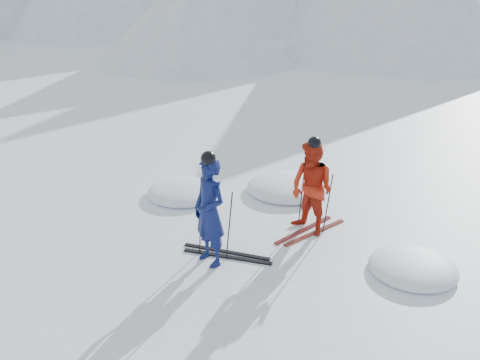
% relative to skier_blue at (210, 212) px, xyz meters
% --- Properties ---
extents(ground, '(160.00, 160.00, 0.00)m').
position_rel_skier_blue_xyz_m(ground, '(1.61, 0.85, -1.01)').
color(ground, white).
rests_on(ground, ground).
extents(skier_blue, '(0.86, 0.72, 2.01)m').
position_rel_skier_blue_xyz_m(skier_blue, '(0.00, 0.00, 0.00)').
color(skier_blue, '#0C154A').
rests_on(skier_blue, ground).
extents(skier_red, '(1.12, 0.99, 1.90)m').
position_rel_skier_blue_xyz_m(skier_red, '(1.16, 1.94, -0.05)').
color(skier_red, '#B4220E').
rests_on(skier_red, ground).
extents(pole_blue_left, '(0.13, 0.09, 1.34)m').
position_rel_skier_blue_xyz_m(pole_blue_left, '(-0.30, 0.15, -0.34)').
color(pole_blue_left, black).
rests_on(pole_blue_left, ground).
extents(pole_blue_right, '(0.13, 0.08, 1.34)m').
position_rel_skier_blue_xyz_m(pole_blue_right, '(0.25, 0.25, -0.34)').
color(pole_blue_right, black).
rests_on(pole_blue_right, ground).
extents(pole_red_left, '(0.13, 0.10, 1.27)m').
position_rel_skier_blue_xyz_m(pole_red_left, '(0.86, 2.19, -0.37)').
color(pole_red_left, black).
rests_on(pole_red_left, ground).
extents(pole_red_right, '(0.13, 0.09, 1.27)m').
position_rel_skier_blue_xyz_m(pole_red_right, '(1.46, 2.09, -0.37)').
color(pole_red_right, black).
rests_on(pole_red_right, ground).
extents(ski_worn_left, '(0.61, 1.64, 0.03)m').
position_rel_skier_blue_xyz_m(ski_worn_left, '(1.04, 1.94, -0.99)').
color(ski_worn_left, black).
rests_on(ski_worn_left, ground).
extents(ski_worn_right, '(0.72, 1.61, 0.03)m').
position_rel_skier_blue_xyz_m(ski_worn_right, '(1.28, 1.94, -0.99)').
color(ski_worn_right, black).
rests_on(ski_worn_right, ground).
extents(ski_loose_a, '(1.69, 0.36, 0.03)m').
position_rel_skier_blue_xyz_m(ski_loose_a, '(0.09, 0.42, -0.99)').
color(ski_loose_a, black).
rests_on(ski_loose_a, ground).
extents(ski_loose_b, '(1.69, 0.42, 0.03)m').
position_rel_skier_blue_xyz_m(ski_loose_b, '(0.19, 0.27, -0.99)').
color(ski_loose_b, black).
rests_on(ski_loose_b, ground).
extents(snow_lumps, '(9.14, 6.32, 0.42)m').
position_rel_skier_blue_xyz_m(snow_lumps, '(0.59, 2.32, -1.01)').
color(snow_lumps, white).
rests_on(snow_lumps, ground).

